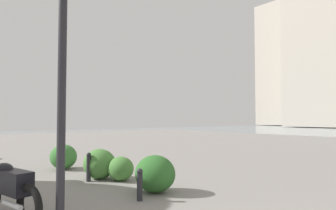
# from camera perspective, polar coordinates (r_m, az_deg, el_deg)

# --- Properties ---
(building_highrise) EXTENTS (10.55, 13.27, 32.43)m
(building_highrise) POSITION_cam_1_polar(r_m,az_deg,el_deg) (83.68, 21.60, 6.99)
(building_highrise) COLOR #B2A899
(building_highrise) RESTS_ON ground
(lamppost) EXTENTS (0.98, 0.28, 4.32)m
(lamppost) POSITION_cam_1_polar(r_m,az_deg,el_deg) (5.45, -19.18, 9.40)
(lamppost) COLOR #232328
(lamppost) RESTS_ON ground
(motorcycle) EXTENTS (2.14, 0.64, 1.06)m
(motorcycle) POSITION_cam_1_polar(r_m,az_deg,el_deg) (6.29, -27.70, -13.52)
(motorcycle) COLOR black
(motorcycle) RESTS_ON ground
(bollard_near) EXTENTS (0.13, 0.13, 0.68)m
(bollard_near) POSITION_cam_1_polar(r_m,az_deg,el_deg) (6.64, -5.32, -14.48)
(bollard_near) COLOR #232328
(bollard_near) RESTS_ON ground
(bollard_mid) EXTENTS (0.13, 0.13, 0.79)m
(bollard_mid) POSITION_cam_1_polar(r_m,az_deg,el_deg) (8.79, -14.64, -11.05)
(bollard_mid) COLOR #232328
(bollard_mid) RESTS_ON ground
(shrub_low) EXTENTS (1.02, 0.91, 0.86)m
(shrub_low) POSITION_cam_1_polar(r_m,az_deg,el_deg) (7.31, -2.44, -12.74)
(shrub_low) COLOR #2D6628
(shrub_low) RESTS_ON ground
(shrub_round) EXTENTS (0.78, 0.70, 0.66)m
(shrub_round) POSITION_cam_1_polar(r_m,az_deg,el_deg) (8.72, -8.85, -11.69)
(shrub_round) COLOR #477F38
(shrub_round) RESTS_ON ground
(shrub_wide) EXTENTS (1.00, 0.90, 0.85)m
(shrub_wide) POSITION_cam_1_polar(r_m,az_deg,el_deg) (9.09, -12.72, -10.69)
(shrub_wide) COLOR #477F38
(shrub_wide) RESTS_ON ground
(shrub_tall) EXTENTS (0.98, 0.88, 0.83)m
(shrub_tall) POSITION_cam_1_polar(r_m,az_deg,el_deg) (11.10, -19.00, -9.15)
(shrub_tall) COLOR #387533
(shrub_tall) RESTS_ON ground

